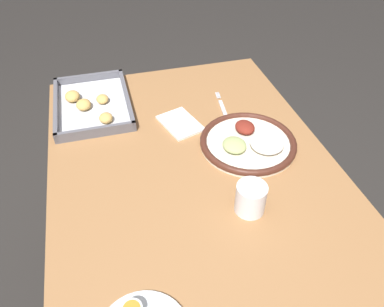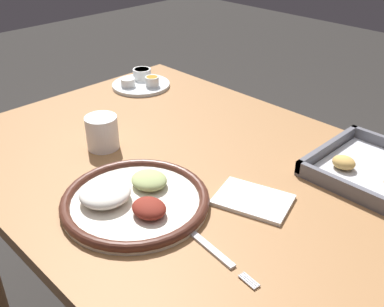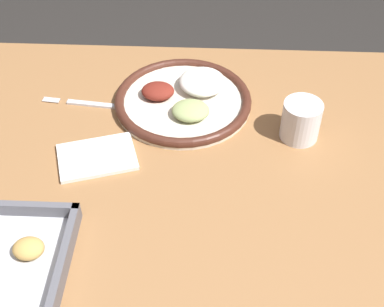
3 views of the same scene
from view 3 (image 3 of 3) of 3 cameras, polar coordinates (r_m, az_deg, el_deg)
The scene contains 5 objects.
dining_table at distance 1.06m, azimuth 0.62°, elevation -5.72°, with size 1.08×0.78×0.72m.
dinner_plate at distance 1.10m, azimuth -0.83°, elevation 5.87°, with size 0.28×0.28×0.05m.
fork at distance 1.12m, azimuth -10.38°, elevation 5.17°, with size 0.20×0.04×0.00m.
drinking_cup at distance 1.03m, azimuth 11.54°, elevation 3.46°, with size 0.07×0.07×0.08m.
napkin at distance 1.00m, azimuth -10.10°, elevation -0.37°, with size 0.16×0.14×0.01m.
Camera 3 is at (-0.02, 0.68, 1.41)m, focal length 50.00 mm.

